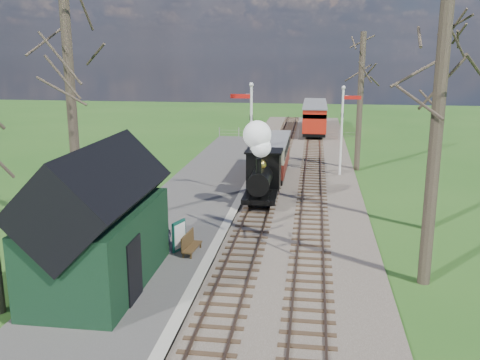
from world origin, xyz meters
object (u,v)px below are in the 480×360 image
object	(u,v)px
red_carriage_b	(315,113)
sign_board	(179,236)
station_shed	(98,225)
red_carriage_a	(315,120)
locomotive	(262,167)
coach	(271,155)
person	(167,237)
semaphore_far	(343,124)
semaphore_near	(250,132)
bench	(190,243)

from	to	relation	value
red_carriage_b	sign_board	distance (m)	36.33
station_shed	red_carriage_a	size ratio (longest dim) A/B	1.15
locomotive	coach	world-z (taller)	locomotive
station_shed	person	size ratio (longest dim) A/B	4.94
semaphore_far	coach	size ratio (longest dim) A/B	0.82
semaphore_far	red_carriage_a	world-z (taller)	semaphore_far
semaphore_near	bench	xyz separation A→B (m)	(-1.26, -8.82, -3.05)
station_shed	person	xyz separation A→B (m)	(1.43, 3.00, -1.43)
bench	locomotive	bearing A→B (deg)	75.06
semaphore_far	sign_board	bearing A→B (deg)	-115.18
semaphore_far	locomotive	bearing A→B (deg)	-121.19
station_shed	sign_board	distance (m)	4.11
station_shed	semaphore_far	size ratio (longest dim) A/B	1.10
red_carriage_b	bench	size ratio (longest dim) A/B	3.86
station_shed	red_carriage_b	world-z (taller)	station_shed
coach	person	xyz separation A→B (m)	(-2.87, -13.82, -0.65)
red_carriage_b	sign_board	bearing A→B (deg)	-98.07
red_carriage_b	bench	distance (m)	36.48
sign_board	station_shed	bearing A→B (deg)	-117.98
station_shed	semaphore_near	xyz separation A→B (m)	(3.53, 12.00, 1.35)
red_carriage_a	sign_board	distance (m)	30.90
person	sign_board	bearing A→B (deg)	-30.08
semaphore_near	locomotive	bearing A→B (deg)	-58.68
red_carriage_a	locomotive	bearing A→B (deg)	-96.45
red_carriage_a	semaphore_far	bearing A→B (deg)	-83.62
semaphore_near	locomotive	world-z (taller)	semaphore_near
coach	bench	bearing A→B (deg)	-98.48
station_shed	person	distance (m)	3.61
sign_board	coach	bearing A→B (deg)	79.47
locomotive	red_carriage_b	xyz separation A→B (m)	(2.61, 28.60, -0.44)
station_shed	semaphore_far	world-z (taller)	semaphore_far
semaphore_near	red_carriage_b	distance (m)	27.64
station_shed	locomotive	world-z (taller)	station_shed
semaphore_near	person	bearing A→B (deg)	-103.14
semaphore_far	coach	bearing A→B (deg)	-164.87
bench	station_shed	bearing A→B (deg)	-125.42
semaphore_far	locomotive	world-z (taller)	semaphore_far
semaphore_far	red_carriage_b	bearing A→B (deg)	94.75
station_shed	bench	size ratio (longest dim) A/B	4.44
red_carriage_b	person	world-z (taller)	red_carriage_b
semaphore_near	red_carriage_a	size ratio (longest dim) A/B	1.14
station_shed	person	bearing A→B (deg)	64.56
red_carriage_a	person	size ratio (longest dim) A/B	4.29
station_shed	coach	bearing A→B (deg)	75.67
red_carriage_a	red_carriage_b	distance (m)	5.50
station_shed	red_carriage_b	distance (m)	39.96
locomotive	coach	distance (m)	6.09
person	bench	bearing A→B (deg)	-63.82
coach	red_carriage_a	world-z (taller)	red_carriage_a
red_carriage_b	bench	bearing A→B (deg)	-97.30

